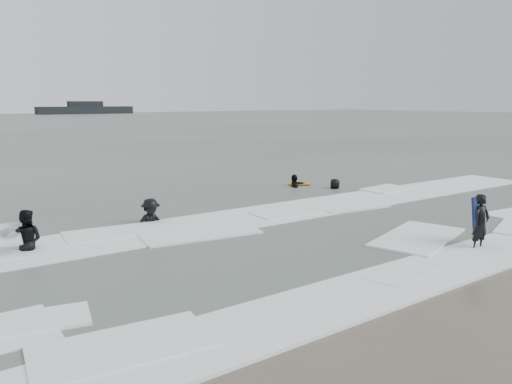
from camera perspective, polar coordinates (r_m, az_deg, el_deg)
ground at (r=11.66m, az=14.29°, el=-8.98°), size 320.00×320.00×0.00m
surfer_centre at (r=14.24m, az=24.09°, el=-6.05°), size 0.55×0.37×1.48m
surfer_wading at (r=14.12m, az=-24.66°, el=-6.21°), size 1.00×0.93×1.65m
surfer_breaker at (r=15.92m, az=-11.91°, el=-3.68°), size 1.11×0.67×1.68m
surfer_right_near at (r=22.22m, az=4.39°, el=0.47°), size 0.88×1.11×1.76m
surfer_right_far at (r=21.95m, az=8.99°, el=0.25°), size 0.90×0.95×1.64m
surf_foam at (r=14.22m, az=2.99°, el=-4.98°), size 30.03×9.06×0.09m
bodyboards at (r=16.08m, az=1.78°, el=-1.49°), size 13.35×10.63×1.25m
vessel_horizon at (r=160.22m, az=-18.90°, el=8.93°), size 27.79×4.96×3.77m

